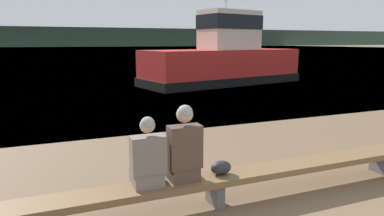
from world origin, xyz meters
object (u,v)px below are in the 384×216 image
object	(u,v)px
person_right	(184,149)
shopping_bag	(221,168)
person_left	(147,158)
bench_main	(215,181)
tugboat_red	(224,61)

from	to	relation	value
person_right	shopping_bag	bearing A→B (deg)	0.83
person_right	person_left	bearing A→B (deg)	179.38
bench_main	tugboat_red	world-z (taller)	tugboat_red
person_left	tugboat_red	world-z (taller)	tugboat_red
bench_main	tugboat_red	distance (m)	14.31
person_left	shopping_bag	xyz separation A→B (m)	(1.04, 0.00, -0.27)
person_left	person_right	bearing A→B (deg)	-0.62
bench_main	shopping_bag	distance (m)	0.20
bench_main	person_left	bearing A→B (deg)	179.04
person_left	person_right	world-z (taller)	person_right
person_right	tugboat_red	world-z (taller)	tugboat_red
bench_main	tugboat_red	size ratio (longest dim) A/B	0.73
bench_main	person_right	bearing A→B (deg)	178.68
person_left	tugboat_red	distance (m)	14.73
bench_main	shopping_bag	xyz separation A→B (m)	(0.10, 0.02, 0.17)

